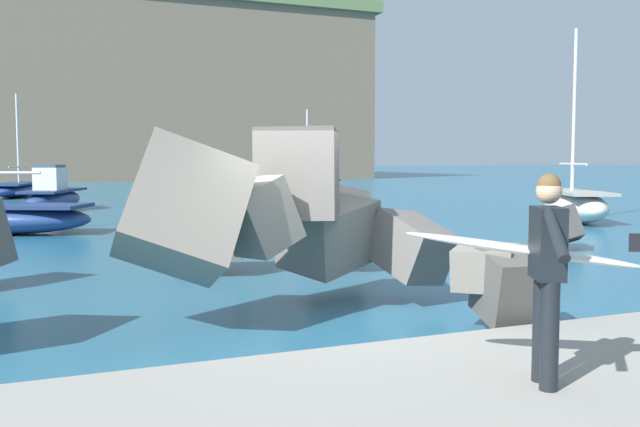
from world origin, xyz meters
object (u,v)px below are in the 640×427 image
Objects in this scene: boat_mid_left at (301,184)px; boat_mid_right at (2,217)px; boat_near_right at (17,189)px; boat_far_centre at (575,204)px; boat_near_centre at (299,186)px; boat_near_left at (53,196)px; surfer_with_board at (540,261)px.

boat_mid_right reaches higher than boat_mid_left.
boat_mid_right reaches higher than boat_near_right.
boat_near_right is 0.95× the size of boat_far_centre.
boat_far_centre is (17.77, -3.39, 0.12)m from boat_mid_right.
boat_near_right is 29.98m from boat_far_centre.
boat_far_centre is at bearing -90.18° from boat_mid_left.
boat_mid_left is at bearing 68.01° from boat_near_centre.
boat_near_left is at bearing -141.19° from boat_mid_left.
boat_mid_right is 18.09m from boat_far_centre.
surfer_with_board is 0.42× the size of boat_near_left.
surfer_with_board is 26.62m from boat_near_left.
boat_near_centre is 0.77× the size of boat_mid_right.
boat_near_left is 0.75× the size of boat_far_centre.
boat_near_centre is at bearing -33.82° from boat_near_right.
boat_near_left is at bearing 79.52° from boat_mid_right.
boat_mid_right is (-4.62, 17.18, -0.80)m from surfer_with_board.
boat_mid_right reaches higher than boat_near_left.
boat_far_centre is at bearing 46.35° from surfer_with_board.
boat_near_left is (-2.90, 26.45, -0.67)m from surfer_with_board.
boat_near_centre is at bearing 12.37° from boat_near_left.
boat_mid_left is 0.92× the size of boat_mid_right.
boat_near_centre is 0.83× the size of boat_mid_left.
boat_near_centre is (9.05, 29.07, -0.52)m from surfer_with_board.
boat_mid_left is at bearing 89.82° from boat_far_centre.
surfer_with_board is 0.34× the size of boat_mid_right.
boat_mid_right reaches higher than boat_near_centre.
boat_far_centre reaches higher than boat_mid_right.
boat_near_centre is 16.20m from boat_near_right.
surfer_with_board is 0.33× the size of boat_near_right.
boat_near_centre is at bearing 105.01° from boat_far_centre.
boat_mid_right is (-17.85, -22.25, 0.05)m from boat_mid_left.
surfer_with_board is 0.44× the size of boat_near_centre.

